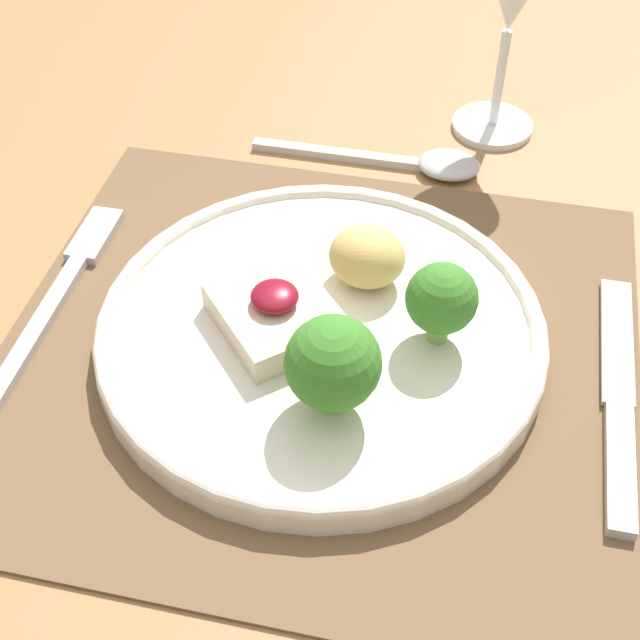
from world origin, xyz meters
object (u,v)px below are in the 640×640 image
dinner_plate (324,327)px  fork (63,287)px  spoon (420,162)px  knife (618,411)px

dinner_plate → fork: dinner_plate is taller
dinner_plate → spoon: 0.21m
fork → spoon: bearing=42.0°
dinner_plate → fork: 0.19m
dinner_plate → knife: bearing=-5.6°
dinner_plate → spoon: (0.03, 0.21, -0.01)m
knife → spoon: 0.27m
fork → spoon: 0.30m
knife → fork: bearing=177.0°
fork → knife: 0.37m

